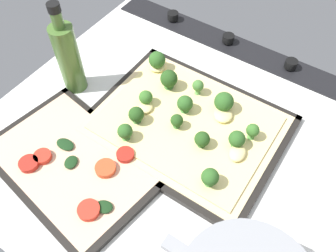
# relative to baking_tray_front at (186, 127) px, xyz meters

# --- Properties ---
(ground_plane) EXTENTS (0.80, 0.68, 0.03)m
(ground_plane) POSITION_rel_baking_tray_front_xyz_m (-0.03, 0.03, -0.02)
(ground_plane) COLOR silver
(stove_control_panel) EXTENTS (0.76, 0.07, 0.03)m
(stove_control_panel) POSITION_rel_baking_tray_front_xyz_m (-0.03, -0.27, 0.00)
(stove_control_panel) COLOR black
(stove_control_panel) RESTS_ON ground_plane
(baking_tray_front) EXTENTS (0.37, 0.29, 0.01)m
(baking_tray_front) POSITION_rel_baking_tray_front_xyz_m (0.00, 0.00, 0.00)
(baking_tray_front) COLOR black
(baking_tray_front) RESTS_ON ground_plane
(broccoli_pizza) EXTENTS (0.35, 0.27, 0.06)m
(broccoli_pizza) POSITION_rel_baking_tray_front_xyz_m (0.00, -0.01, 0.02)
(broccoli_pizza) COLOR beige
(broccoli_pizza) RESTS_ON baking_tray_front
(baking_tray_back) EXTENTS (0.34, 0.26, 0.01)m
(baking_tray_back) POSITION_rel_baking_tray_front_xyz_m (0.13, 0.19, 0.00)
(baking_tray_back) COLOR black
(baking_tray_back) RESTS_ON ground_plane
(veggie_pizza_back) EXTENTS (0.32, 0.23, 0.02)m
(veggie_pizza_back) POSITION_rel_baking_tray_front_xyz_m (0.13, 0.19, 0.01)
(veggie_pizza_back) COLOR #E0B18F
(veggie_pizza_back) RESTS_ON baking_tray_back
(oil_bottle) EXTENTS (0.05, 0.05, 0.21)m
(oil_bottle) POSITION_rel_baking_tray_front_xyz_m (0.26, 0.04, 0.08)
(oil_bottle) COLOR #476B2D
(oil_bottle) RESTS_ON ground_plane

